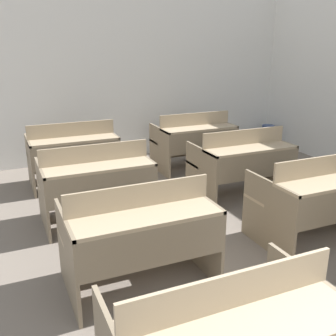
{
  "coord_description": "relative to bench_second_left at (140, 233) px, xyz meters",
  "views": [
    {
      "loc": [
        -1.94,
        0.29,
        1.9
      ],
      "look_at": [
        -0.5,
        3.57,
        0.74
      ],
      "focal_mm": 42.0,
      "sensor_mm": 36.0,
      "label": 1
    }
  ],
  "objects": [
    {
      "name": "bench_second_right",
      "position": [
        1.86,
        0.02,
        0.0
      ],
      "size": [
        1.16,
        0.78,
        0.88
      ],
      "color": "#796A53",
      "rests_on": "ground_plane"
    },
    {
      "name": "wall_back",
      "position": [
        1.03,
        3.72,
        0.97
      ],
      "size": [
        6.13,
        0.06,
        2.86
      ],
      "color": "silver",
      "rests_on": "ground_plane"
    },
    {
      "name": "wastepaper_bin",
      "position": [
        3.81,
        3.35,
        -0.27
      ],
      "size": [
        0.23,
        0.23,
        0.38
      ],
      "color": "#33477A",
      "rests_on": "ground_plane"
    },
    {
      "name": "bench_third_left",
      "position": [
        -0.02,
        1.33,
        0.0
      ],
      "size": [
        1.16,
        0.78,
        0.88
      ],
      "color": "#80715A",
      "rests_on": "ground_plane"
    },
    {
      "name": "bench_back_right",
      "position": [
        1.83,
        2.6,
        0.0
      ],
      "size": [
        1.16,
        0.78,
        0.88
      ],
      "color": "#80715A",
      "rests_on": "ground_plane"
    },
    {
      "name": "bench_third_right",
      "position": [
        1.84,
        1.31,
        0.0
      ],
      "size": [
        1.16,
        0.78,
        0.88
      ],
      "color": "#7C6D56",
      "rests_on": "ground_plane"
    },
    {
      "name": "bench_second_left",
      "position": [
        0.0,
        0.0,
        0.0
      ],
      "size": [
        1.16,
        0.78,
        0.88
      ],
      "color": "#7E6E57",
      "rests_on": "ground_plane"
    },
    {
      "name": "bench_back_left",
      "position": [
        -0.03,
        2.61,
        0.0
      ],
      "size": [
        1.16,
        0.78,
        0.88
      ],
      "color": "#7E6E57",
      "rests_on": "ground_plane"
    }
  ]
}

